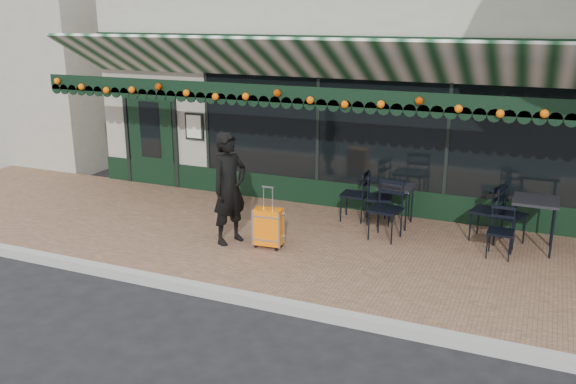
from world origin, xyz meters
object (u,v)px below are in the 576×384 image
at_px(chair_a_left, 487,212).
at_px(suitcase, 268,227).
at_px(woman, 229,188).
at_px(chair_b_left, 354,195).
at_px(cafe_table_a, 536,204).
at_px(cafe_table_b, 396,190).
at_px(chair_b_right, 379,198).
at_px(chair_a_front, 501,233).
at_px(chair_a_right, 509,216).
at_px(chair_b_front, 386,210).

bearing_deg(chair_a_left, suitcase, -49.18).
bearing_deg(woman, chair_b_left, -18.05).
xyz_separation_m(cafe_table_a, cafe_table_b, (-2.26, 0.31, -0.11)).
bearing_deg(suitcase, chair_b_left, 59.91).
distance_m(cafe_table_b, chair_b_right, 0.34).
relative_size(chair_a_left, chair_b_right, 1.06).
relative_size(chair_a_front, chair_b_right, 0.86).
height_order(woman, chair_b_left, woman).
height_order(chair_a_right, chair_b_left, chair_a_right).
xyz_separation_m(chair_a_front, chair_b_right, (-2.10, 0.81, 0.06)).
distance_m(chair_a_right, chair_b_front, 1.95).
height_order(cafe_table_b, chair_a_right, chair_a_right).
bearing_deg(chair_a_right, chair_a_front, -164.68).
xyz_separation_m(chair_a_right, chair_a_front, (-0.07, -0.63, -0.08)).
height_order(cafe_table_a, chair_b_right, chair_b_right).
bearing_deg(chair_a_right, cafe_table_a, -85.17).
xyz_separation_m(woman, chair_a_right, (4.14, 1.68, -0.43)).
bearing_deg(cafe_table_b, woman, -140.14).
distance_m(cafe_table_b, chair_a_right, 1.90).
bearing_deg(chair_b_left, chair_a_left, 84.91).
bearing_deg(chair_a_left, cafe_table_a, 88.95).
relative_size(cafe_table_b, chair_b_front, 0.72).
bearing_deg(chair_a_right, suitcase, 137.01).
distance_m(woman, chair_b_right, 2.75).
distance_m(chair_a_left, chair_b_left, 2.30).
bearing_deg(cafe_table_b, chair_a_right, -6.02).
distance_m(cafe_table_a, cafe_table_b, 2.28).
distance_m(chair_a_right, chair_b_left, 2.64).
height_order(suitcase, cafe_table_a, suitcase).
relative_size(chair_a_right, chair_a_front, 1.21).
bearing_deg(chair_b_left, chair_b_right, 88.07).
bearing_deg(suitcase, chair_b_right, 49.19).
height_order(chair_a_left, chair_a_right, chair_a_left).
distance_m(suitcase, chair_b_front, 1.96).
bearing_deg(cafe_table_b, cafe_table_a, -7.80).
bearing_deg(chair_a_front, chair_a_right, 85.71).
distance_m(cafe_table_b, chair_b_front, 0.76).
bearing_deg(chair_a_left, woman, -53.44).
bearing_deg(chair_b_front, chair_a_front, 5.76).
height_order(chair_a_front, chair_b_front, chair_b_front).
bearing_deg(chair_b_left, chair_a_front, 70.51).
height_order(woman, chair_a_left, woman).
bearing_deg(chair_b_right, chair_a_right, -106.61).
height_order(suitcase, chair_a_left, suitcase).
height_order(chair_a_left, chair_b_right, chair_a_left).
relative_size(chair_b_right, chair_b_front, 0.93).
bearing_deg(suitcase, chair_a_front, 11.22).
relative_size(cafe_table_a, chair_a_front, 1.06).
xyz_separation_m(woman, suitcase, (0.67, 0.02, -0.57)).
relative_size(suitcase, cafe_table_b, 1.41).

